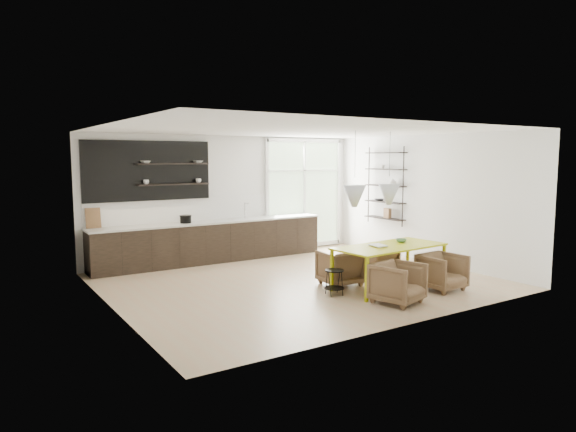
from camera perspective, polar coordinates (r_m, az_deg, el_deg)
The scene contains 11 objects.
room at distance 11.01m, azimuth 0.54°, elevation 1.69°, with size 7.02×6.01×2.91m.
kitchen_run at distance 11.89m, azimuth -8.85°, elevation -2.22°, with size 5.54×0.69×2.75m.
right_shelving at distance 12.78m, azimuth 10.83°, elevation 3.11°, with size 0.26×1.22×1.90m.
dining_table at distance 9.60m, azimuth 11.24°, elevation -3.56°, with size 2.21×1.11×0.78m.
armchair_back_left at distance 9.74m, azimuth 5.81°, elevation -5.73°, with size 0.70×0.72×0.66m, color brown.
armchair_back_right at distance 10.77m, azimuth 9.90°, elevation -4.71°, with size 0.66×0.68×0.62m, color brown.
armchair_front_left at distance 8.69m, azimuth 12.11°, elevation -7.27°, with size 0.72×0.75×0.68m, color brown.
armchair_front_right at distance 9.74m, azimuth 16.73°, elevation -5.97°, with size 0.70×0.72×0.66m, color brown.
wire_stool at distance 9.03m, azimuth 5.17°, elevation -6.97°, with size 0.35×0.35×0.45m.
table_book at distance 9.40m, azimuth 9.39°, elevation -3.30°, with size 0.23×0.31×0.03m, color white.
table_bowl at distance 10.01m, azimuth 12.47°, elevation -2.68°, with size 0.20×0.20×0.06m, color #507F56.
Camera 1 is at (-5.45, -8.06, 2.39)m, focal length 32.00 mm.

